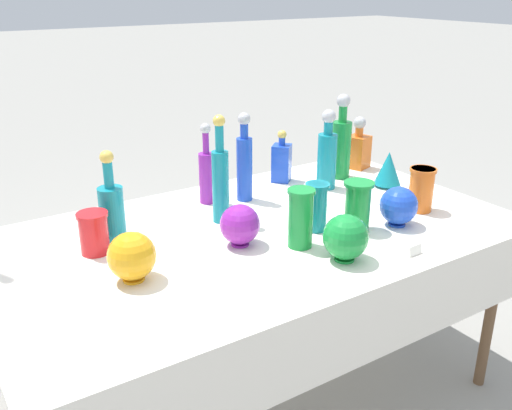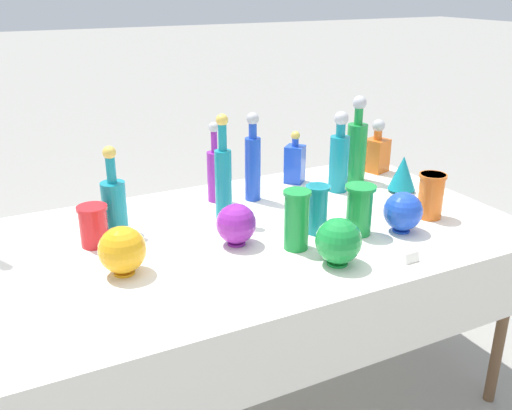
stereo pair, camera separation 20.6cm
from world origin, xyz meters
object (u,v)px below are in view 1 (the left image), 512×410
at_px(slender_vase_0, 301,216).
at_px(slender_vase_3, 317,205).
at_px(square_decanter_1, 358,148).
at_px(round_bowl_3, 132,256).
at_px(slender_vase_1, 421,188).
at_px(round_bowl_2, 399,206).
at_px(square_decanter_0, 282,161).
at_px(slender_vase_2, 358,204).
at_px(tall_bottle_5, 341,144).
at_px(fluted_vase_0, 388,169).
at_px(tall_bottle_1, 207,172).
at_px(cardboard_box_behind_right, 90,275).
at_px(tall_bottle_0, 112,207).
at_px(round_bowl_1, 240,225).
at_px(tall_bottle_3, 327,155).
at_px(slender_vase_4, 94,231).
at_px(tall_bottle_2, 220,179).
at_px(round_bowl_0, 346,237).
at_px(cardboard_box_behind_left, 173,236).
at_px(tall_bottle_4, 244,163).

height_order(slender_vase_0, slender_vase_3, slender_vase_0).
bearing_deg(square_decanter_1, round_bowl_3, -160.44).
bearing_deg(slender_vase_1, round_bowl_2, -162.45).
xyz_separation_m(square_decanter_1, slender_vase_3, (-0.64, -0.48, -0.00)).
xyz_separation_m(square_decanter_0, round_bowl_3, (-0.92, -0.51, -0.01)).
bearing_deg(slender_vase_0, slender_vase_2, 0.55).
relative_size(tall_bottle_5, slender_vase_2, 2.12).
relative_size(slender_vase_3, fluted_vase_0, 1.13).
distance_m(slender_vase_1, round_bowl_3, 1.18).
relative_size(tall_bottle_1, cardboard_box_behind_right, 0.87).
relative_size(square_decanter_0, cardboard_box_behind_right, 0.62).
xyz_separation_m(tall_bottle_0, round_bowl_1, (0.35, -0.30, -0.04)).
height_order(tall_bottle_3, square_decanter_0, tall_bottle_3).
relative_size(tall_bottle_1, slender_vase_4, 2.31).
bearing_deg(tall_bottle_3, tall_bottle_1, 166.36).
relative_size(tall_bottle_3, square_decanter_1, 1.38).
height_order(tall_bottle_5, square_decanter_1, tall_bottle_5).
distance_m(slender_vase_2, cardboard_box_behind_right, 1.68).
xyz_separation_m(tall_bottle_0, tall_bottle_1, (0.45, 0.13, 0.01)).
height_order(tall_bottle_2, round_bowl_0, tall_bottle_2).
xyz_separation_m(tall_bottle_3, cardboard_box_behind_left, (-0.25, 1.12, -0.76)).
height_order(tall_bottle_5, round_bowl_1, tall_bottle_5).
xyz_separation_m(tall_bottle_1, fluted_vase_0, (0.76, -0.26, -0.05)).
bearing_deg(slender_vase_2, tall_bottle_5, 55.27).
bearing_deg(slender_vase_0, fluted_vase_0, 21.97).
relative_size(round_bowl_3, cardboard_box_behind_right, 0.41).
xyz_separation_m(slender_vase_3, slender_vase_4, (-0.74, 0.25, -0.02)).
xyz_separation_m(slender_vase_3, round_bowl_0, (-0.07, -0.24, -0.02)).
distance_m(tall_bottle_0, slender_vase_1, 1.19).
height_order(tall_bottle_0, tall_bottle_4, tall_bottle_4).
bearing_deg(round_bowl_3, cardboard_box_behind_left, 61.78).
bearing_deg(tall_bottle_2, fluted_vase_0, -4.15).
height_order(tall_bottle_3, round_bowl_0, tall_bottle_3).
bearing_deg(fluted_vase_0, round_bowl_0, -145.05).
height_order(tall_bottle_3, slender_vase_4, tall_bottle_3).
xyz_separation_m(tall_bottle_0, square_decanter_1, (1.29, 0.15, -0.02)).
height_order(tall_bottle_2, slender_vase_3, tall_bottle_2).
height_order(tall_bottle_1, cardboard_box_behind_right, tall_bottle_1).
height_order(tall_bottle_5, round_bowl_0, tall_bottle_5).
bearing_deg(square_decanter_1, slender_vase_0, -143.99).
bearing_deg(tall_bottle_1, tall_bottle_2, -103.91).
height_order(slender_vase_4, round_bowl_3, round_bowl_3).
height_order(tall_bottle_2, tall_bottle_4, tall_bottle_2).
xyz_separation_m(tall_bottle_5, square_decanter_0, (-0.26, 0.10, -0.07)).
height_order(tall_bottle_0, round_bowl_3, tall_bottle_0).
xyz_separation_m(tall_bottle_1, round_bowl_2, (0.48, -0.59, -0.05)).
relative_size(slender_vase_2, slender_vase_4, 1.27).
xyz_separation_m(slender_vase_0, slender_vase_3, (0.13, 0.08, -0.01)).
xyz_separation_m(slender_vase_3, cardboard_box_behind_right, (-0.50, 1.30, -0.73)).
xyz_separation_m(tall_bottle_5, round_bowl_1, (-0.77, -0.38, -0.08)).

